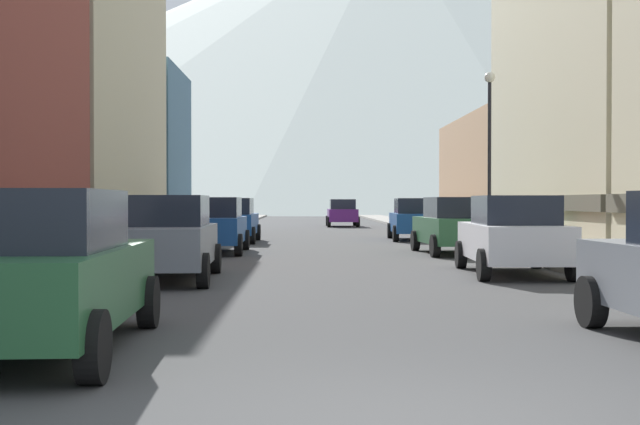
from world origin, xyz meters
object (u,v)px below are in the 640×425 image
Objects in this scene: car_right_3 at (414,219)px; car_left_3 at (232,220)px; car_right_1 at (513,235)px; car_left_1 at (166,237)px; pedestrian_0 at (551,227)px; streetlamp_right at (490,132)px; potted_plant_2 at (553,235)px; car_left_0 at (39,271)px; car_left_2 at (214,225)px; car_right_2 at (454,225)px; car_driving_0 at (342,213)px.

car_left_3 is at bearing -167.11° from car_right_3.
car_right_1 and car_right_3 have the same top height.
car_left_1 is 1.00× the size of car_right_1.
streetlamp_right is at bearing 102.91° from pedestrian_0.
car_left_3 is at bearing 146.45° from potted_plant_2.
pedestrian_0 is 0.28× the size of streetlamp_right.
car_left_0 is 26.83m from car_right_3.
car_left_2 is 7.63m from car_right_2.
car_right_2 is (7.60, 16.62, 0.00)m from car_left_0.
car_left_3 is 12.96m from potted_plant_2.
pedestrian_0 is (-0.75, -2.25, 0.32)m from potted_plant_2.
streetlamp_right is (9.15, 18.50, 3.09)m from car_left_0.
car_left_1 is at bearing -147.73° from pedestrian_0.
car_driving_0 is 30.11m from pedestrian_0.
car_left_2 is at bearing 164.98° from pedestrian_0.
car_left_0 is 17.27m from car_left_2.
car_left_3 and car_driving_0 have the same top height.
pedestrian_0 reaches higher than potted_plant_2.
car_right_3 is at bearing 48.06° from car_left_2.
car_left_2 and car_right_1 have the same top height.
streetlamp_right is (9.15, 1.23, 3.09)m from car_left_2.
car_left_2 is at bearing 133.84° from car_right_1.
streetlamp_right is at bearing -77.88° from car_right_3.
car_left_3 is 16.48m from car_right_1.
car_left_2 is at bearing -172.34° from streetlamp_right.
potted_plant_2 is (10.80, -7.16, -0.31)m from car_left_3.
potted_plant_2 is at bearing -2.37° from car_left_2.
car_right_2 is at bearing -4.91° from car_left_2.
car_right_3 is at bearing 102.12° from streetlamp_right.
car_right_1 is (7.60, 1.13, 0.00)m from car_left_1.
car_left_3 is 0.75× the size of streetlamp_right.
car_right_1 is at bearing -62.56° from car_left_3.
car_left_1 is at bearing -113.47° from car_right_3.
car_left_2 is 0.99× the size of car_right_2.
car_driving_0 is at bearing 78.71° from car_left_2.
car_left_1 is at bearing -90.01° from car_left_2.
car_left_1 and car_left_2 have the same top height.
car_right_2 and car_driving_0 have the same top height.
car_left_0 is 5.09× the size of potted_plant_2.
car_right_2 is (7.60, -0.65, 0.00)m from car_left_2.
car_right_2 is (7.60, -7.37, 0.00)m from car_left_3.
car_driving_0 is at bearing 75.13° from car_left_3.
car_left_2 is 11.37m from car_right_3.
streetlamp_right reaches higher than car_left_1.
car_left_1 is at bearing -141.48° from potted_plant_2.
car_right_2 is at bearing -176.29° from potted_plant_2.
car_right_1 is 8.13m from potted_plant_2.
car_right_2 is 9.11m from car_right_3.
pedestrian_0 is at bearing -81.12° from car_driving_0.
car_left_1 is 1.01× the size of car_driving_0.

